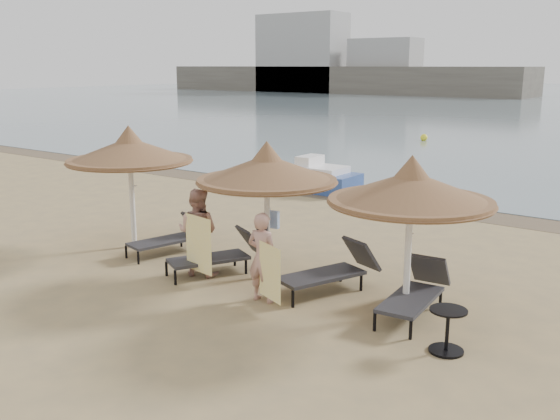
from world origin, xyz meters
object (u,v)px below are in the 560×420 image
(lounger_far_right, at_px, (416,291))
(pedal_boat, at_px, (320,178))
(palapa_left, at_px, (129,151))
(palapa_center, at_px, (267,170))
(person_right, at_px, (263,250))
(palapa_right, at_px, (411,189))
(lounger_near_right, at_px, (333,269))
(side_table, at_px, (447,332))
(person_left, at_px, (197,225))
(lounger_far_left, at_px, (172,236))
(lounger_near_left, at_px, (221,254))

(lounger_far_right, height_order, pedal_boat, pedal_boat)
(palapa_left, bearing_deg, palapa_center, 2.03)
(pedal_boat, bearing_deg, lounger_far_right, -49.20)
(lounger_far_right, distance_m, person_right, 2.75)
(palapa_right, xyz_separation_m, pedal_boat, (-7.00, 8.21, -1.75))
(palapa_left, height_order, lounger_near_right, palapa_left)
(lounger_far_right, bearing_deg, side_table, -53.28)
(person_left, xyz_separation_m, person_right, (1.96, -0.40, -0.08))
(lounger_near_right, xyz_separation_m, person_left, (-2.69, -0.81, 0.62))
(lounger_far_right, distance_m, side_table, 1.51)
(lounger_far_left, xyz_separation_m, person_right, (3.48, -1.16, 0.58))
(palapa_center, xyz_separation_m, lounger_far_left, (-2.76, 0.06, -1.81))
(lounger_far_right, bearing_deg, lounger_near_left, -179.65)
(palapa_center, xyz_separation_m, pedal_boat, (-3.94, 8.11, -1.75))
(palapa_left, distance_m, lounger_far_left, 2.18)
(lounger_far_left, height_order, side_table, lounger_far_left)
(palapa_left, height_order, person_left, palapa_left)
(side_table, height_order, person_right, person_right)
(palapa_left, distance_m, palapa_center, 3.82)
(lounger_near_left, bearing_deg, palapa_center, 47.66)
(lounger_near_right, bearing_deg, palapa_right, 13.14)
(lounger_far_left, relative_size, lounger_near_right, 0.91)
(person_left, bearing_deg, palapa_left, -28.60)
(lounger_far_left, distance_m, side_table, 7.04)
(lounger_near_right, bearing_deg, palapa_center, -154.11)
(lounger_far_right, distance_m, pedal_boat, 10.78)
(palapa_center, relative_size, palapa_right, 1.00)
(person_right, relative_size, pedal_boat, 0.76)
(palapa_right, distance_m, lounger_near_left, 4.37)
(lounger_far_left, bearing_deg, lounger_near_right, 14.41)
(palapa_center, bearing_deg, lounger_near_right, 4.73)
(palapa_left, xyz_separation_m, person_right, (4.55, -0.96, -1.31))
(lounger_near_right, height_order, pedal_boat, pedal_boat)
(palapa_left, distance_m, lounger_near_left, 3.45)
(lounger_far_left, height_order, person_left, person_left)
(lounger_far_left, distance_m, lounger_far_right, 5.94)
(person_right, bearing_deg, pedal_boat, -67.58)
(lounger_near_left, xyz_separation_m, pedal_boat, (-3.02, 8.46, 0.03))
(lounger_near_left, height_order, person_left, person_left)
(lounger_near_right, bearing_deg, lounger_far_left, -158.07)
(side_table, distance_m, pedal_boat, 12.29)
(lounger_near_right, distance_m, side_table, 2.99)
(person_left, relative_size, person_right, 1.08)
(side_table, bearing_deg, palapa_center, 165.16)
(lounger_near_left, bearing_deg, lounger_far_left, -165.39)
(side_table, relative_size, person_right, 0.35)
(palapa_left, xyz_separation_m, lounger_far_right, (7.01, 0.16, -1.86))
(lounger_near_right, bearing_deg, pedal_boat, 145.22)
(palapa_left, xyz_separation_m, person_left, (2.59, -0.56, -1.23))
(palapa_center, distance_m, person_left, 1.82)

